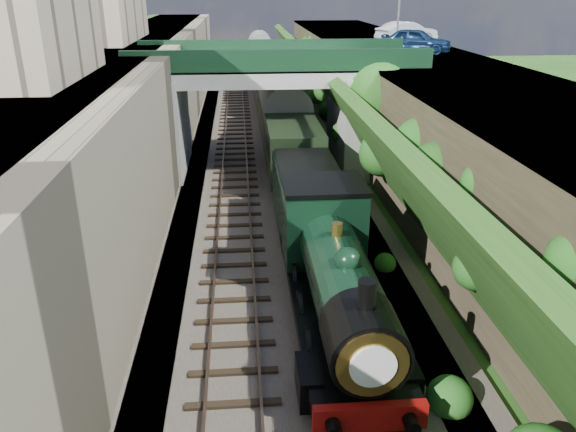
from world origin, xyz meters
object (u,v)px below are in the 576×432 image
object	(u,v)px
locomotive	(336,279)
tender	(308,202)
tree	(379,98)
car_silver	(407,32)
car_blue	(416,40)
road_bridge	(284,101)

from	to	relation	value
locomotive	tender	bearing A→B (deg)	90.00
tree	locomotive	xyz separation A→B (m)	(-4.71, -14.76, -2.75)
car_silver	locomotive	xyz separation A→B (m)	(-9.77, -27.85, -5.13)
car_blue	locomotive	xyz separation A→B (m)	(-8.54, -21.46, -5.11)
car_silver	locomotive	bearing A→B (deg)	139.39
road_bridge	car_blue	size ratio (longest dim) A/B	3.60
road_bridge	car_blue	bearing A→B (deg)	25.35
road_bridge	car_blue	distance (m)	10.16
car_blue	tender	world-z (taller)	car_blue
tree	car_silver	world-z (taller)	car_silver
car_silver	locomotive	distance (m)	29.96
locomotive	tender	distance (m)	7.37
tree	locomotive	bearing A→B (deg)	-107.71
road_bridge	tender	world-z (taller)	road_bridge
road_bridge	car_silver	distance (m)	14.86
tree	car_silver	xyz separation A→B (m)	(5.06, 13.09, 2.38)
car_blue	tree	bearing A→B (deg)	176.39
locomotive	road_bridge	bearing A→B (deg)	90.85
car_blue	locomotive	distance (m)	23.65
tree	car_silver	size ratio (longest dim) A/B	1.41
tree	car_silver	bearing A→B (deg)	68.88
tree	car_silver	distance (m)	14.23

